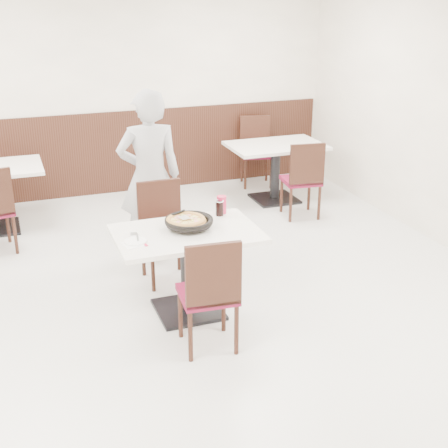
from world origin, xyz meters
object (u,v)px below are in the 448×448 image
object	(u,v)px
pizza	(186,222)
cola_glass	(219,208)
bg_chair_right_far	(256,152)
red_cup	(222,205)
chair_near	(207,291)
chair_far	(165,234)
side_plate	(136,241)
main_table	(188,272)
pizza_pan	(189,224)
diner_person	(150,177)
bg_chair_right_near	(301,179)
bg_table_right	(275,172)

from	to	relation	value
pizza	cola_glass	bearing A→B (deg)	28.13
bg_chair_right_far	red_cup	bearing A→B (deg)	75.16
chair_near	chair_far	distance (m)	1.24
pizza	cola_glass	distance (m)	0.42
chair_near	side_plate	size ratio (longest dim) A/B	5.23
main_table	chair_near	world-z (taller)	chair_near
pizza_pan	bg_chair_right_far	size ratio (longest dim) A/B	0.41
main_table	bg_chair_right_far	distance (m)	3.72
bg_chair_right_far	diner_person	bearing A→B (deg)	57.90
bg_chair_right_near	red_cup	bearing A→B (deg)	-128.65
main_table	diner_person	size ratio (longest dim) A/B	0.69
red_cup	pizza	bearing A→B (deg)	-148.70
diner_person	chair_far	bearing A→B (deg)	93.80
pizza_pan	red_cup	xyz separation A→B (m)	(0.38, 0.26, 0.04)
bg_chair_right_far	main_table	bearing A→B (deg)	71.77
chair_far	side_plate	bearing A→B (deg)	58.56
pizza	diner_person	bearing A→B (deg)	91.27
main_table	red_cup	world-z (taller)	red_cup
main_table	chair_near	distance (m)	0.59
pizza	red_cup	world-z (taller)	red_cup
pizza	bg_table_right	bearing A→B (deg)	51.32
chair_far	cola_glass	xyz separation A→B (m)	(0.40, -0.39, 0.34)
pizza_pan	chair_near	bearing A→B (deg)	-94.87
side_plate	bg_chair_right_near	distance (m)	3.10
chair_near	red_cup	size ratio (longest dim) A/B	5.94
red_cup	diner_person	xyz separation A→B (m)	(-0.43, 0.91, 0.05)
pizza	bg_chair_right_near	size ratio (longest dim) A/B	0.36
chair_far	pizza_pan	distance (m)	0.68
main_table	chair_near	xyz separation A→B (m)	(-0.01, -0.58, 0.10)
chair_near	pizza	xyz separation A→B (m)	(0.03, 0.65, 0.34)
main_table	chair_far	world-z (taller)	chair_far
chair_far	bg_table_right	world-z (taller)	chair_far
pizza_pan	diner_person	world-z (taller)	diner_person
chair_far	pizza	world-z (taller)	chair_far
main_table	bg_chair_right_far	world-z (taller)	bg_chair_right_far
diner_person	pizza_pan	bearing A→B (deg)	96.79
side_plate	bg_chair_right_far	world-z (taller)	bg_chair_right_far
pizza_pan	pizza	xyz separation A→B (m)	(-0.02, 0.01, 0.02)
pizza_pan	diner_person	size ratio (longest dim) A/B	0.22
chair_far	diner_person	world-z (taller)	diner_person
main_table	diner_person	world-z (taller)	diner_person
side_plate	pizza	bearing A→B (deg)	18.20
pizza_pan	red_cup	world-z (taller)	red_cup
chair_near	diner_person	bearing A→B (deg)	94.07
pizza_pan	bg_chair_right_near	size ratio (longest dim) A/B	0.41
main_table	cola_glass	size ratio (longest dim) A/B	9.23
cola_glass	bg_chair_right_far	xyz separation A→B (m)	(1.57, 2.89, -0.34)
chair_near	side_plate	bearing A→B (deg)	135.46
red_cup	side_plate	bearing A→B (deg)	-155.32
cola_glass	bg_table_right	bearing A→B (deg)	54.84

